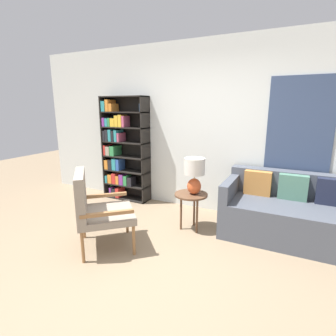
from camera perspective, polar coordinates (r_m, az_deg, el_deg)
name	(u,v)px	position (r m, az deg, el deg)	size (l,w,h in m)	color
ground_plane	(130,270)	(3.01, -8.33, -21.12)	(14.00, 14.00, 0.00)	#847056
wall_back	(200,128)	(4.31, 6.97, 8.64)	(6.40, 0.08, 2.70)	silver
bookshelf	(121,150)	(4.88, -10.21, 3.86)	(0.87, 0.30, 1.87)	black
armchair	(95,205)	(3.26, -15.67, -7.80)	(0.93, 0.93, 0.96)	olive
couch	(290,213)	(3.83, 25.02, -8.88)	(1.67, 0.89, 0.83)	#474C56
side_table	(191,198)	(3.65, 5.03, -6.59)	(0.45, 0.45, 0.52)	brown
table_lamp	(194,173)	(3.54, 5.78, -1.04)	(0.28, 0.28, 0.50)	#C65128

